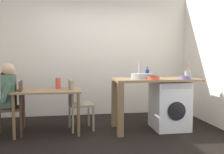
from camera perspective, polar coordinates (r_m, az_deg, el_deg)
ground_plane at (r=3.64m, az=-1.07°, el=-15.65°), size 5.46×5.46×0.00m
wall_back at (r=5.17m, az=-3.75°, el=5.41°), size 4.60×0.10×2.70m
dining_table at (r=4.03m, az=-15.78°, el=-4.45°), size 1.10×0.76×0.74m
chair_person_seat at (r=4.07m, az=-23.60°, el=-6.50°), size 0.46×0.46×0.90m
chair_opposite at (r=4.06m, az=-8.94°, el=-6.23°), size 0.47×0.47×0.90m
seated_person at (r=4.06m, az=-25.93°, el=-4.24°), size 0.53×0.53×1.20m
kitchen_counter at (r=4.01m, az=8.23°, el=-2.67°), size 1.50×0.68×0.92m
washing_machine at (r=4.22m, az=14.39°, el=-6.96°), size 0.60×0.61×0.86m
sink_basin at (r=3.98m, az=7.55°, el=0.23°), size 0.38×0.38×0.09m
tap at (r=4.15m, az=6.86°, el=1.70°), size 0.02×0.02×0.28m
bottle_tall_green at (r=4.24m, az=8.97°, el=1.07°), size 0.07×0.07×0.20m
mixing_bowl at (r=3.83m, az=10.44°, el=-0.14°), size 0.21×0.21×0.06m
utensil_crock at (r=4.36m, az=18.69°, el=0.70°), size 0.11×0.11×0.30m
colander at (r=4.04m, az=18.18°, el=-0.09°), size 0.20×0.20×0.06m
vase at (r=4.09m, az=-13.57°, el=-1.60°), size 0.09×0.09×0.19m
scissors at (r=3.95m, az=10.91°, el=-0.43°), size 0.15×0.06×0.01m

